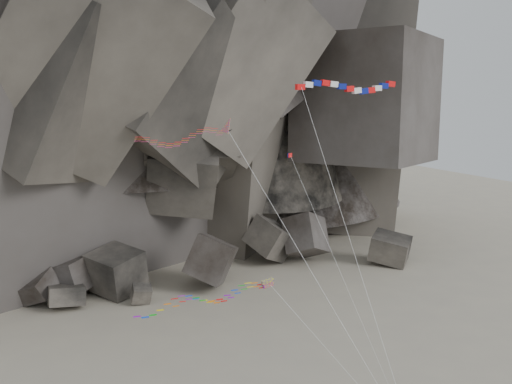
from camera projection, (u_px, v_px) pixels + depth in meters
name	position (u px, v px, depth m)	size (l,w,h in m)	color
headland	(95.00, 18.00, 106.47)	(110.00, 70.00, 84.00)	#5B534A
boulder_field	(188.00, 268.00, 85.44)	(79.98, 18.16, 9.41)	#47423F
delta_kite	(178.00, 137.00, 47.94)	(17.25, 16.47, 25.14)	red
banner_kite	(348.00, 88.00, 55.31)	(10.93, 17.50, 28.39)	red
parafoil_kite	(199.00, 299.00, 47.12)	(18.88, 12.67, 11.46)	#D4DA0C
pennant_kite	(313.00, 208.00, 51.52)	(2.47, 16.62, 21.55)	red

